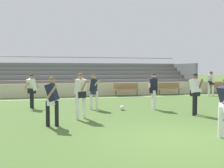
% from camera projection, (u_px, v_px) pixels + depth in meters
% --- Properties ---
extents(ground_plane, '(160.00, 160.00, 0.00)m').
position_uv_depth(ground_plane, '(180.00, 140.00, 7.00)').
color(ground_plane, '#4C6B30').
extents(field_line_sideline, '(44.00, 0.12, 0.01)m').
position_uv_depth(field_line_sideline, '(97.00, 98.00, 17.28)').
color(field_line_sideline, white).
rests_on(field_line_sideline, ground).
extents(sideline_wall, '(48.00, 0.16, 0.92)m').
position_uv_depth(sideline_wall, '(93.00, 89.00, 18.63)').
color(sideline_wall, beige).
rests_on(sideline_wall, ground).
extents(bleacher_stand, '(24.40, 4.38, 2.95)m').
position_uv_depth(bleacher_stand, '(42.00, 77.00, 20.35)').
color(bleacher_stand, '#897051').
rests_on(bleacher_stand, ground).
extents(bench_near_bin, '(1.80, 0.40, 0.90)m').
position_uv_depth(bench_near_bin, '(220.00, 86.00, 20.54)').
color(bench_near_bin, '#99754C').
rests_on(bench_near_bin, ground).
extents(bench_far_left, '(1.80, 0.40, 0.90)m').
position_uv_depth(bench_far_left, '(169.00, 87.00, 19.42)').
color(bench_far_left, '#99754C').
rests_on(bench_far_left, ground).
extents(bench_far_right, '(1.80, 0.40, 0.90)m').
position_uv_depth(bench_far_right, '(126.00, 88.00, 18.57)').
color(bench_far_right, '#99754C').
rests_on(bench_far_right, ground).
extents(player_dark_overlapping, '(0.64, 0.46, 1.68)m').
position_uv_depth(player_dark_overlapping, '(154.00, 88.00, 12.27)').
color(player_dark_overlapping, white).
rests_on(player_dark_overlapping, ground).
extents(player_dark_pressing_high, '(0.47, 0.67, 1.64)m').
position_uv_depth(player_dark_pressing_high, '(94.00, 89.00, 12.30)').
color(player_dark_pressing_high, white).
rests_on(player_dark_pressing_high, ground).
extents(player_white_wide_left, '(0.48, 0.73, 1.72)m').
position_uv_depth(player_white_wide_left, '(81.00, 92.00, 9.87)').
color(player_white_wide_left, white).
rests_on(player_white_wide_left, ground).
extents(player_white_trailing_run, '(0.65, 0.48, 1.72)m').
position_uv_depth(player_white_trailing_run, '(211.00, 81.00, 18.50)').
color(player_white_trailing_run, white).
rests_on(player_white_trailing_run, ground).
extents(player_white_challenging, '(0.71, 0.52, 1.64)m').
position_uv_depth(player_white_challenging, '(32.00, 88.00, 12.64)').
color(player_white_challenging, black).
rests_on(player_white_challenging, ground).
extents(player_white_wide_right, '(0.46, 0.54, 1.70)m').
position_uv_depth(player_white_wide_right, '(195.00, 90.00, 10.76)').
color(player_white_wide_right, black).
rests_on(player_white_wide_right, ground).
extents(player_dark_deep_cover, '(0.50, 0.61, 1.62)m').
position_uv_depth(player_dark_deep_cover, '(52.00, 97.00, 8.62)').
color(player_dark_deep_cover, black).
rests_on(player_dark_deep_cover, ground).
extents(soccer_ball, '(0.22, 0.22, 0.22)m').
position_uv_depth(soccer_ball, '(122.00, 108.00, 12.06)').
color(soccer_ball, white).
rests_on(soccer_ball, ground).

